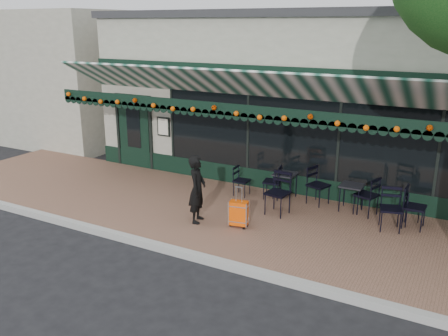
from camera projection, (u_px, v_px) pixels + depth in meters
The scene contains 17 objects.
ground at pixel (204, 260), 9.08m from camera, with size 80.00×80.00×0.00m, color black.
sidewalk at pixel (249, 220), 10.74m from camera, with size 18.00×4.00×0.15m, color brown.
curb at pixel (201, 258), 9.00m from camera, with size 18.00×0.16×0.15m, color #9E9E99.
restaurant_building at pixel (330, 92), 15.00m from camera, with size 12.00×9.60×4.50m.
neighbor_building_left at pixel (45, 69), 21.06m from camera, with size 12.00×8.00×4.80m, color #ADA998.
woman at pixel (197, 189), 10.28m from camera, with size 0.54×0.36×1.49m, color black.
suitcase at pixel (239, 214), 10.13m from camera, with size 0.43×0.29×0.90m.
cafe_table_a at pixel (352, 187), 10.95m from camera, with size 0.51×0.51×0.63m.
cafe_table_b at pixel (285, 176), 11.73m from camera, with size 0.53×0.53×0.65m.
chair_a_left at pixel (366, 195), 10.74m from camera, with size 0.46×0.46×0.92m, color black, non-canonical shape.
chair_a_right at pixel (415, 207), 10.04m from camera, with size 0.46×0.46×0.92m, color black, non-canonical shape.
chair_a_front at pixel (391, 209), 9.94m from camera, with size 0.46×0.46×0.92m, color black, non-canonical shape.
chair_a_extra at pixel (414, 208), 10.18m from camera, with size 0.39×0.39×0.78m, color black, non-canonical shape.
chair_b_left at pixel (272, 182), 11.77m from camera, with size 0.43×0.43×0.85m, color black, non-canonical shape.
chair_b_right at pixel (318, 186), 11.39m from camera, with size 0.46×0.46×0.92m, color black, non-canonical shape.
chair_b_front at pixel (278, 194), 10.75m from camera, with size 0.50×0.50×1.00m, color black, non-canonical shape.
chair_solo at pixel (242, 181), 11.99m from camera, with size 0.38×0.38×0.76m, color black, non-canonical shape.
Camera 1 is at (4.26, -6.99, 4.34)m, focal length 38.00 mm.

